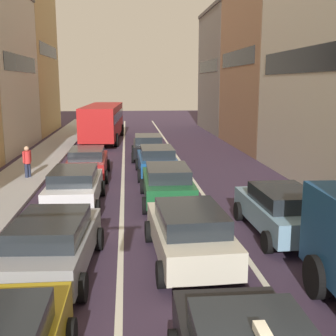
{
  "coord_description": "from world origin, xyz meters",
  "views": [
    {
      "loc": [
        -1.47,
        -3.2,
        4.64
      ],
      "look_at": [
        0.0,
        12.0,
        1.6
      ],
      "focal_mm": 45.82,
      "sensor_mm": 36.0,
      "label": 1
    }
  ],
  "objects_px": {
    "coupe_centre_lane_fourth": "(157,160)",
    "sedan_right_lane_behind_truck": "(282,210)",
    "hatchback_centre_lane_third": "(167,183)",
    "sedan_left_lane_fourth": "(88,162)",
    "pedestrian_near_kerb": "(27,161)",
    "sedan_centre_lane_second": "(189,232)",
    "wagon_left_lane_second": "(53,243)",
    "sedan_centre_lane_fifth": "(148,146)",
    "sedan_left_lane_third": "(75,186)",
    "bus_mid_queue_primary": "(103,119)"
  },
  "relations": [
    {
      "from": "sedan_centre_lane_fifth",
      "to": "bus_mid_queue_primary",
      "type": "xyz_separation_m",
      "value": [
        -3.17,
        8.55,
        0.96
      ]
    },
    {
      "from": "coupe_centre_lane_fourth",
      "to": "wagon_left_lane_second",
      "type": "bearing_deg",
      "value": 162.55
    },
    {
      "from": "sedan_centre_lane_second",
      "to": "sedan_right_lane_behind_truck",
      "type": "relative_size",
      "value": 1.01
    },
    {
      "from": "hatchback_centre_lane_third",
      "to": "sedan_left_lane_fourth",
      "type": "distance_m",
      "value": 6.04
    },
    {
      "from": "sedan_centre_lane_fifth",
      "to": "sedan_right_lane_behind_truck",
      "type": "bearing_deg",
      "value": -165.15
    },
    {
      "from": "sedan_centre_lane_fifth",
      "to": "sedan_left_lane_fourth",
      "type": "bearing_deg",
      "value": 148.63
    },
    {
      "from": "hatchback_centre_lane_third",
      "to": "coupe_centre_lane_fourth",
      "type": "height_order",
      "value": "same"
    },
    {
      "from": "sedan_centre_lane_second",
      "to": "sedan_centre_lane_fifth",
      "type": "bearing_deg",
      "value": -1.55
    },
    {
      "from": "sedan_centre_lane_second",
      "to": "coupe_centre_lane_fourth",
      "type": "height_order",
      "value": "same"
    },
    {
      "from": "sedan_left_lane_third",
      "to": "sedan_right_lane_behind_truck",
      "type": "relative_size",
      "value": 1.0
    },
    {
      "from": "sedan_centre_lane_second",
      "to": "sedan_left_lane_fourth",
      "type": "height_order",
      "value": "same"
    },
    {
      "from": "coupe_centre_lane_fourth",
      "to": "sedan_left_lane_fourth",
      "type": "height_order",
      "value": "same"
    },
    {
      "from": "sedan_left_lane_third",
      "to": "sedan_left_lane_fourth",
      "type": "xyz_separation_m",
      "value": [
        0.05,
        5.11,
        0.0
      ]
    },
    {
      "from": "wagon_left_lane_second",
      "to": "pedestrian_near_kerb",
      "type": "height_order",
      "value": "pedestrian_near_kerb"
    },
    {
      "from": "bus_mid_queue_primary",
      "to": "wagon_left_lane_second",
      "type": "bearing_deg",
      "value": -177.01
    },
    {
      "from": "sedan_centre_lane_second",
      "to": "pedestrian_near_kerb",
      "type": "height_order",
      "value": "pedestrian_near_kerb"
    },
    {
      "from": "sedan_right_lane_behind_truck",
      "to": "pedestrian_near_kerb",
      "type": "xyz_separation_m",
      "value": [
        -9.54,
        8.59,
        0.15
      ]
    },
    {
      "from": "hatchback_centre_lane_third",
      "to": "coupe_centre_lane_fourth",
      "type": "distance_m",
      "value": 5.04
    },
    {
      "from": "sedan_left_lane_third",
      "to": "sedan_centre_lane_second",
      "type": "bearing_deg",
      "value": -145.81
    },
    {
      "from": "wagon_left_lane_second",
      "to": "coupe_centre_lane_fourth",
      "type": "relative_size",
      "value": 1.02
    },
    {
      "from": "wagon_left_lane_second",
      "to": "sedan_right_lane_behind_truck",
      "type": "bearing_deg",
      "value": -67.96
    },
    {
      "from": "sedan_right_lane_behind_truck",
      "to": "bus_mid_queue_primary",
      "type": "relative_size",
      "value": 0.41
    },
    {
      "from": "wagon_left_lane_second",
      "to": "sedan_right_lane_behind_truck",
      "type": "xyz_separation_m",
      "value": [
        6.58,
        2.17,
        0.0
      ]
    },
    {
      "from": "hatchback_centre_lane_third",
      "to": "sedan_centre_lane_fifth",
      "type": "bearing_deg",
      "value": 1.87
    },
    {
      "from": "wagon_left_lane_second",
      "to": "sedan_centre_lane_fifth",
      "type": "bearing_deg",
      "value": -7.32
    },
    {
      "from": "sedan_left_lane_fourth",
      "to": "sedan_left_lane_third",
      "type": "bearing_deg",
      "value": 179.15
    },
    {
      "from": "wagon_left_lane_second",
      "to": "coupe_centre_lane_fourth",
      "type": "xyz_separation_m",
      "value": [
        3.35,
        11.12,
        0.0
      ]
    },
    {
      "from": "bus_mid_queue_primary",
      "to": "pedestrian_near_kerb",
      "type": "xyz_separation_m",
      "value": [
        -2.95,
        -13.92,
        -0.81
      ]
    },
    {
      "from": "hatchback_centre_lane_third",
      "to": "pedestrian_near_kerb",
      "type": "relative_size",
      "value": 2.6
    },
    {
      "from": "hatchback_centre_lane_third",
      "to": "pedestrian_near_kerb",
      "type": "bearing_deg",
      "value": 54.1
    },
    {
      "from": "sedan_centre_lane_fifth",
      "to": "bus_mid_queue_primary",
      "type": "distance_m",
      "value": 9.17
    },
    {
      "from": "coupe_centre_lane_fourth",
      "to": "sedan_right_lane_behind_truck",
      "type": "bearing_deg",
      "value": -160.8
    },
    {
      "from": "sedan_left_lane_fourth",
      "to": "bus_mid_queue_primary",
      "type": "relative_size",
      "value": 0.41
    },
    {
      "from": "sedan_centre_lane_second",
      "to": "pedestrian_near_kerb",
      "type": "relative_size",
      "value": 2.64
    },
    {
      "from": "sedan_centre_lane_second",
      "to": "wagon_left_lane_second",
      "type": "height_order",
      "value": "same"
    },
    {
      "from": "hatchback_centre_lane_third",
      "to": "bus_mid_queue_primary",
      "type": "xyz_separation_m",
      "value": [
        -3.41,
        18.6,
        0.96
      ]
    },
    {
      "from": "wagon_left_lane_second",
      "to": "coupe_centre_lane_fourth",
      "type": "distance_m",
      "value": 11.61
    },
    {
      "from": "wagon_left_lane_second",
      "to": "hatchback_centre_lane_third",
      "type": "relative_size",
      "value": 1.02
    },
    {
      "from": "sedan_left_lane_fourth",
      "to": "sedan_right_lane_behind_truck",
      "type": "distance_m",
      "value": 11.07
    },
    {
      "from": "sedan_centre_lane_fifth",
      "to": "sedan_right_lane_behind_truck",
      "type": "relative_size",
      "value": 1.0
    },
    {
      "from": "sedan_centre_lane_second",
      "to": "wagon_left_lane_second",
      "type": "xyz_separation_m",
      "value": [
        -3.45,
        -0.45,
        0.0
      ]
    },
    {
      "from": "coupe_centre_lane_fourth",
      "to": "sedan_left_lane_fourth",
      "type": "relative_size",
      "value": 1.0
    },
    {
      "from": "sedan_right_lane_behind_truck",
      "to": "bus_mid_queue_primary",
      "type": "distance_m",
      "value": 23.47
    },
    {
      "from": "sedan_left_lane_fourth",
      "to": "bus_mid_queue_primary",
      "type": "distance_m",
      "value": 13.71
    },
    {
      "from": "hatchback_centre_lane_third",
      "to": "coupe_centre_lane_fourth",
      "type": "bearing_deg",
      "value": 1.1
    },
    {
      "from": "sedan_centre_lane_fifth",
      "to": "pedestrian_near_kerb",
      "type": "distance_m",
      "value": 8.14
    },
    {
      "from": "sedan_left_lane_third",
      "to": "sedan_centre_lane_fifth",
      "type": "bearing_deg",
      "value": -17.15
    },
    {
      "from": "hatchback_centre_lane_third",
      "to": "bus_mid_queue_primary",
      "type": "height_order",
      "value": "bus_mid_queue_primary"
    },
    {
      "from": "sedan_left_lane_third",
      "to": "sedan_left_lane_fourth",
      "type": "height_order",
      "value": "same"
    },
    {
      "from": "sedan_left_lane_third",
      "to": "bus_mid_queue_primary",
      "type": "xyz_separation_m",
      "value": [
        0.14,
        18.79,
        0.96
      ]
    }
  ]
}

